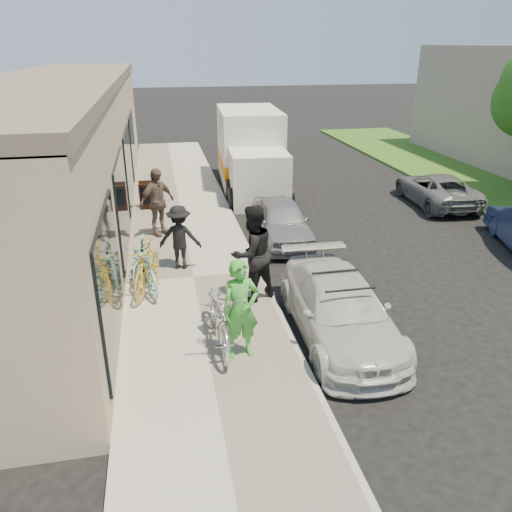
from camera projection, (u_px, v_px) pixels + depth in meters
ground at (317, 344)px, 9.09m from camera, size 120.00×120.00×0.00m
sidewalk at (193, 280)px, 11.41m from camera, size 3.00×34.00×0.15m
curb at (260, 274)px, 11.69m from camera, size 0.12×34.00×0.13m
storefront at (65, 153)px, 14.53m from camera, size 3.60×20.00×4.22m
bike_rack at (143, 258)px, 11.19m from camera, size 0.06×0.56×0.79m
sandwich_board at (148, 195)px, 15.89m from camera, size 0.53×0.54×0.87m
sedan_white at (339, 309)px, 9.14m from camera, size 1.73×4.00×1.19m
sedan_silver at (281, 221)px, 13.68m from camera, size 1.46×3.40×1.15m
moving_truck at (251, 154)px, 18.58m from camera, size 2.52×5.88×2.83m
far_car_gray at (436, 189)px, 16.83m from camera, size 2.07×3.96×1.06m
tandem_bike at (219, 314)px, 8.69m from camera, size 0.78×2.12×1.10m
woman_rider at (240, 310)px, 8.20m from camera, size 0.69×0.50×1.74m
man_standing at (252, 253)px, 10.05m from camera, size 1.22×1.12×2.01m
cruiser_bike_a at (141, 260)px, 11.09m from camera, size 0.78×1.64×0.95m
cruiser_bike_b at (145, 266)px, 10.70m from camera, size 1.12×2.00×0.99m
cruiser_bike_c at (147, 267)px, 10.55m from camera, size 0.97×1.86×1.07m
bystander_a at (180, 237)px, 11.57m from camera, size 1.09×0.77×1.53m
bystander_b at (157, 202)px, 13.54m from camera, size 1.15×1.02×1.87m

